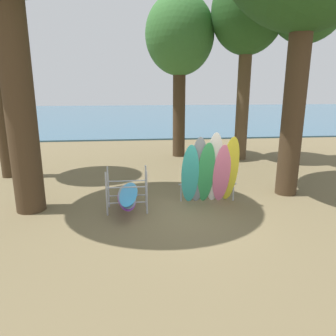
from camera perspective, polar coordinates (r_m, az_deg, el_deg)
The scene contains 6 objects.
ground_plane at distance 8.93m, azimuth 3.75°, elevation -8.48°, with size 80.00×80.00×0.00m, color brown.
lake_water at distance 38.76m, azimuth -3.93°, elevation 9.54°, with size 80.00×36.00×0.10m, color #38607A.
tree_far_left_back at distance 16.05m, azimuth 2.11°, elevation 22.34°, with size 3.23×3.23×7.66m.
tree_far_right_back at distance 15.90m, azimuth 14.17°, elevation 25.09°, with size 3.24×3.24×8.54m.
leaning_board_pile at distance 9.50m, azimuth 7.60°, elevation -0.68°, with size 1.80×0.72×2.24m.
board_storage_rack at distance 9.15m, azimuth -7.33°, elevation -4.83°, with size 1.15×2.13×1.25m.
Camera 1 is at (-1.43, -8.08, 3.51)m, focal length 33.85 mm.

